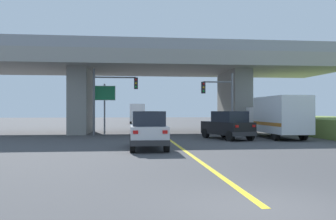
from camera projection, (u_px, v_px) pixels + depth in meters
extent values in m
plane|color=#424244|center=(159.00, 133.00, 33.44)|extent=(160.00, 160.00, 0.00)
cube|color=gray|center=(159.00, 65.00, 33.46)|extent=(34.12, 10.51, 1.19)
cube|color=gray|center=(81.00, 102.00, 32.67)|extent=(1.63, 6.31, 5.80)
cube|color=gray|center=(234.00, 102.00, 34.23)|extent=(1.63, 6.31, 5.80)
cube|color=gray|center=(165.00, 43.00, 28.39)|extent=(34.12, 0.20, 0.90)
cube|color=gray|center=(155.00, 61.00, 38.54)|extent=(34.12, 0.20, 0.90)
cube|color=yellow|center=(182.00, 149.00, 19.10)|extent=(0.20, 23.62, 0.01)
cube|color=silver|center=(148.00, 134.00, 19.11)|extent=(1.86, 4.53, 0.90)
cube|color=#1E232D|center=(148.00, 118.00, 18.77)|extent=(1.64, 2.49, 0.76)
cube|color=#2D2D30|center=(150.00, 143.00, 16.91)|extent=(1.90, 0.20, 0.28)
cube|color=red|center=(136.00, 132.00, 16.76)|extent=(0.24, 0.06, 0.16)
cube|color=red|center=(165.00, 132.00, 16.91)|extent=(0.24, 0.06, 0.16)
cylinder|color=black|center=(132.00, 140.00, 20.72)|extent=(0.26, 0.72, 0.72)
cylinder|color=black|center=(160.00, 139.00, 20.90)|extent=(0.26, 0.72, 0.72)
cylinder|color=black|center=(133.00, 145.00, 17.31)|extent=(0.26, 0.72, 0.72)
cylinder|color=black|center=(167.00, 145.00, 17.49)|extent=(0.26, 0.72, 0.72)
cube|color=black|center=(227.00, 128.00, 25.56)|extent=(3.09, 4.71, 0.90)
cube|color=#1E232D|center=(229.00, 117.00, 25.27)|extent=(2.28, 2.78, 0.76)
cube|color=#2D2D30|center=(245.00, 134.00, 23.62)|extent=(1.84, 0.77, 0.28)
cube|color=red|center=(237.00, 126.00, 23.28)|extent=(0.25, 0.13, 0.16)
cube|color=red|center=(254.00, 126.00, 23.84)|extent=(0.25, 0.13, 0.16)
cylinder|color=black|center=(206.00, 133.00, 26.71)|extent=(0.47, 0.77, 0.72)
cylinder|color=black|center=(224.00, 133.00, 27.38)|extent=(0.47, 0.77, 0.72)
cylinder|color=black|center=(230.00, 136.00, 23.74)|extent=(0.47, 0.77, 0.72)
cylinder|color=black|center=(250.00, 135.00, 24.41)|extent=(0.47, 0.77, 0.72)
cube|color=silver|center=(263.00, 119.00, 29.50)|extent=(2.20, 2.00, 1.90)
cube|color=silver|center=(281.00, 115.00, 25.87)|extent=(2.31, 5.29, 2.64)
cube|color=#B26619|center=(281.00, 124.00, 25.87)|extent=(2.33, 5.19, 0.24)
cylinder|color=black|center=(251.00, 130.00, 29.38)|extent=(0.30, 0.90, 0.90)
cylinder|color=black|center=(274.00, 130.00, 29.60)|extent=(0.30, 0.90, 0.90)
cylinder|color=black|center=(276.00, 134.00, 24.44)|extent=(0.30, 0.90, 0.90)
cylinder|color=black|center=(303.00, 134.00, 24.66)|extent=(0.30, 0.90, 0.90)
cube|color=navy|center=(150.00, 123.00, 37.54)|extent=(1.94, 4.24, 0.90)
cube|color=#1E232D|center=(150.00, 115.00, 37.22)|extent=(1.71, 2.33, 0.76)
cube|color=#2D2D30|center=(151.00, 126.00, 35.48)|extent=(1.98, 0.20, 0.28)
cube|color=red|center=(144.00, 121.00, 35.33)|extent=(0.24, 0.06, 0.16)
cube|color=red|center=(158.00, 121.00, 35.49)|extent=(0.24, 0.06, 0.16)
cylinder|color=black|center=(141.00, 126.00, 39.00)|extent=(0.26, 0.72, 0.72)
cylinder|color=black|center=(157.00, 126.00, 39.19)|extent=(0.26, 0.72, 0.72)
cylinder|color=black|center=(142.00, 128.00, 35.88)|extent=(0.26, 0.72, 0.72)
cylinder|color=black|center=(159.00, 127.00, 36.07)|extent=(0.26, 0.72, 0.72)
cylinder|color=slate|center=(232.00, 104.00, 29.55)|extent=(0.18, 0.18, 5.17)
cylinder|color=slate|center=(218.00, 82.00, 29.43)|extent=(2.45, 0.12, 0.12)
cube|color=#232326|center=(203.00, 88.00, 29.29)|extent=(0.32, 0.26, 0.96)
sphere|color=red|center=(204.00, 84.00, 29.14)|extent=(0.16, 0.16, 0.16)
sphere|color=gold|center=(204.00, 88.00, 29.14)|extent=(0.16, 0.16, 0.16)
sphere|color=green|center=(204.00, 91.00, 29.14)|extent=(0.16, 0.16, 0.16)
cylinder|color=#56595E|center=(94.00, 102.00, 29.09)|extent=(0.18, 0.18, 5.53)
cylinder|color=#56595E|center=(115.00, 77.00, 29.28)|extent=(3.43, 0.12, 0.12)
cube|color=#232326|center=(136.00, 83.00, 29.47)|extent=(0.32, 0.26, 0.96)
sphere|color=red|center=(136.00, 80.00, 29.32)|extent=(0.16, 0.16, 0.16)
sphere|color=gold|center=(136.00, 83.00, 29.32)|extent=(0.16, 0.16, 0.16)
sphere|color=green|center=(136.00, 87.00, 29.32)|extent=(0.16, 0.16, 0.16)
cylinder|color=slate|center=(105.00, 109.00, 30.76)|extent=(0.14, 0.14, 4.38)
cube|color=#197242|center=(105.00, 93.00, 30.70)|extent=(1.80, 0.08, 1.19)
cube|color=white|center=(105.00, 93.00, 30.70)|extent=(1.88, 0.04, 1.27)
cube|color=silver|center=(136.00, 115.00, 60.59)|extent=(2.20, 2.00, 1.90)
cube|color=silver|center=(137.00, 112.00, 56.91)|extent=(2.31, 5.41, 2.70)
cube|color=#195999|center=(137.00, 117.00, 56.91)|extent=(2.33, 5.30, 0.24)
cylinder|color=black|center=(131.00, 120.00, 60.48)|extent=(0.30, 0.90, 0.90)
cylinder|color=black|center=(142.00, 120.00, 60.70)|extent=(0.30, 0.90, 0.90)
cylinder|color=black|center=(131.00, 121.00, 55.46)|extent=(0.30, 0.90, 0.90)
cylinder|color=black|center=(144.00, 121.00, 55.68)|extent=(0.30, 0.90, 0.90)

